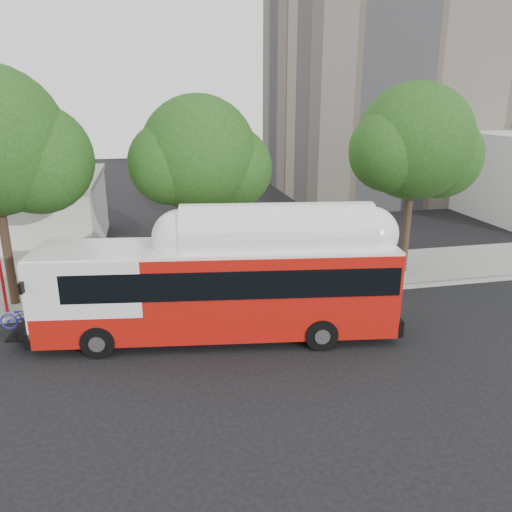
# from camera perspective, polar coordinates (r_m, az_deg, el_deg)

# --- Properties ---
(ground) EXTENTS (120.00, 120.00, 0.00)m
(ground) POSITION_cam_1_polar(r_m,az_deg,el_deg) (18.09, -0.66, -10.07)
(ground) COLOR black
(ground) RESTS_ON ground
(sidewalk) EXTENTS (60.00, 5.00, 0.15)m
(sidewalk) POSITION_cam_1_polar(r_m,az_deg,el_deg) (23.92, -3.82, -2.79)
(sidewalk) COLOR gray
(sidewalk) RESTS_ON ground
(curb_strip) EXTENTS (60.00, 0.30, 0.15)m
(curb_strip) POSITION_cam_1_polar(r_m,az_deg,el_deg) (21.53, -2.77, -5.16)
(curb_strip) COLOR gray
(curb_strip) RESTS_ON ground
(red_curb_segment) EXTENTS (10.00, 0.32, 0.16)m
(red_curb_segment) POSITION_cam_1_polar(r_m,az_deg,el_deg) (21.29, -10.80, -5.73)
(red_curb_segment) COLOR maroon
(red_curb_segment) RESTS_ON ground
(street_tree_left) EXTENTS (6.67, 5.80, 9.74)m
(street_tree_left) POSITION_cam_1_polar(r_m,az_deg,el_deg) (21.98, -26.80, 11.09)
(street_tree_left) COLOR #2D2116
(street_tree_left) RESTS_ON ground
(street_tree_mid) EXTENTS (5.75, 5.00, 8.62)m
(street_tree_mid) POSITION_cam_1_polar(r_m,az_deg,el_deg) (22.05, -5.51, 11.04)
(street_tree_mid) COLOR #2D2116
(street_tree_mid) RESTS_ON ground
(street_tree_right) EXTENTS (6.21, 5.40, 9.18)m
(street_tree_right) POSITION_cam_1_polar(r_m,az_deg,el_deg) (25.08, 18.45, 11.84)
(street_tree_right) COLOR #2D2116
(street_tree_right) RESTS_ON ground
(transit_bus) EXTENTS (13.69, 4.48, 3.99)m
(transit_bus) POSITION_cam_1_polar(r_m,az_deg,el_deg) (17.95, -4.04, -3.80)
(transit_bus) COLOR #B2130C
(transit_bus) RESTS_ON ground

